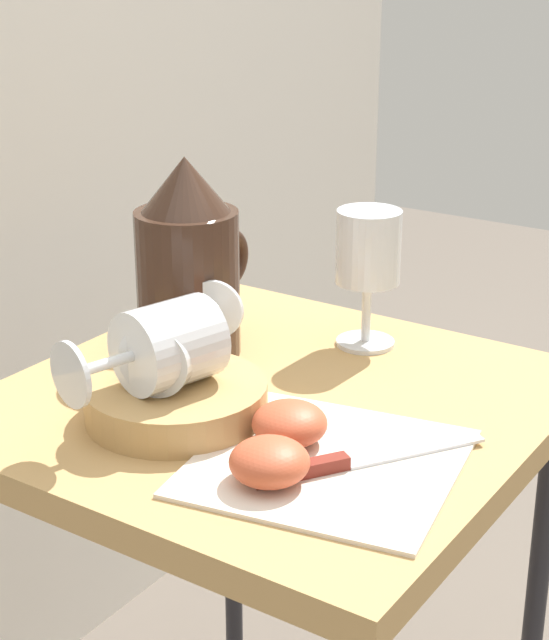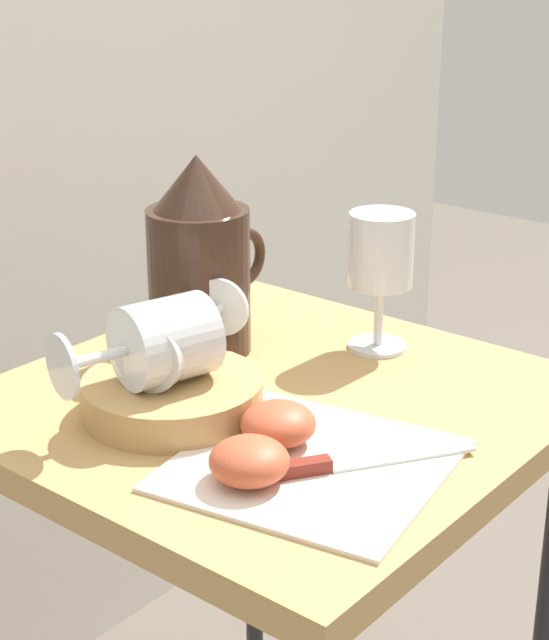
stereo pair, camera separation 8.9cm
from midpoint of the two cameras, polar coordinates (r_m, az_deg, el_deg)
The scene contains 10 objects.
table at distance 1.06m, azimuth 2.44°, elevation -7.60°, with size 0.51×0.50×0.67m.
linen_napkin at distance 0.90m, azimuth 4.89°, elevation -7.93°, with size 0.22×0.22×0.00m, color silver.
basket_tray at distance 0.98m, azimuth -2.99°, elevation -4.23°, with size 0.17×0.17×0.04m, color tan.
pitcher at distance 1.10m, azimuth -1.79°, elevation 2.51°, with size 0.16×0.11×0.21m.
wine_glass_upright at distance 1.11m, azimuth 8.12°, elevation 3.33°, with size 0.07×0.07×0.15m.
wine_glass_tipped_near at distance 0.96m, azimuth -3.54°, elevation -1.23°, with size 0.16×0.11×0.08m.
wine_glass_tipped_far at distance 0.97m, azimuth -2.99°, elevation -1.15°, with size 0.16×0.10×0.07m.
apple_half_left at distance 0.86m, azimuth 1.60°, elevation -7.76°, with size 0.07×0.07×0.04m, color #C15133.
apple_half_right at distance 0.92m, azimuth 3.00°, elevation -5.73°, with size 0.07×0.07×0.04m, color #C15133.
knife at distance 0.88m, azimuth 5.43°, elevation -8.02°, with size 0.19×0.13×0.01m.
Camera 2 is at (-0.72, -0.59, 1.11)m, focal length 58.67 mm.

